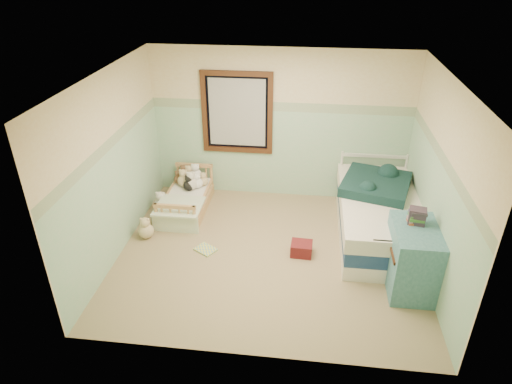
# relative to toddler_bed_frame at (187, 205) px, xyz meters

# --- Properties ---
(floor) EXTENTS (4.20, 3.60, 0.02)m
(floor) POSITION_rel_toddler_bed_frame_xyz_m (1.45, -1.05, -0.09)
(floor) COLOR gray
(floor) RESTS_ON ground
(ceiling) EXTENTS (4.20, 3.60, 0.02)m
(ceiling) POSITION_rel_toddler_bed_frame_xyz_m (1.45, -1.05, 2.43)
(ceiling) COLOR beige
(ceiling) RESTS_ON wall_back
(wall_back) EXTENTS (4.20, 0.04, 2.50)m
(wall_back) POSITION_rel_toddler_bed_frame_xyz_m (1.45, 0.75, 1.17)
(wall_back) COLOR #CFB784
(wall_back) RESTS_ON floor
(wall_front) EXTENTS (4.20, 0.04, 2.50)m
(wall_front) POSITION_rel_toddler_bed_frame_xyz_m (1.45, -2.85, 1.17)
(wall_front) COLOR #CFB784
(wall_front) RESTS_ON floor
(wall_left) EXTENTS (0.04, 3.60, 2.50)m
(wall_left) POSITION_rel_toddler_bed_frame_xyz_m (-0.65, -1.05, 1.17)
(wall_left) COLOR #CFB784
(wall_left) RESTS_ON floor
(wall_right) EXTENTS (0.04, 3.60, 2.50)m
(wall_right) POSITION_rel_toddler_bed_frame_xyz_m (3.55, -1.05, 1.17)
(wall_right) COLOR #CFB784
(wall_right) RESTS_ON floor
(wainscot_mint) EXTENTS (4.20, 0.01, 1.50)m
(wainscot_mint) POSITION_rel_toddler_bed_frame_xyz_m (1.45, 0.74, 0.67)
(wainscot_mint) COLOR #87BF96
(wainscot_mint) RESTS_ON floor
(border_strip) EXTENTS (4.20, 0.01, 0.15)m
(border_strip) POSITION_rel_toddler_bed_frame_xyz_m (1.45, 0.74, 1.49)
(border_strip) COLOR #47634D
(border_strip) RESTS_ON wall_back
(window_frame) EXTENTS (1.16, 0.06, 1.36)m
(window_frame) POSITION_rel_toddler_bed_frame_xyz_m (0.75, 0.71, 1.37)
(window_frame) COLOR #3D2111
(window_frame) RESTS_ON wall_back
(window_blinds) EXTENTS (0.92, 0.01, 1.12)m
(window_blinds) POSITION_rel_toddler_bed_frame_xyz_m (0.75, 0.72, 1.37)
(window_blinds) COLOR beige
(window_blinds) RESTS_ON window_frame
(toddler_bed_frame) EXTENTS (0.65, 1.30, 0.17)m
(toddler_bed_frame) POSITION_rel_toddler_bed_frame_xyz_m (0.00, 0.00, 0.00)
(toddler_bed_frame) COLOR tan
(toddler_bed_frame) RESTS_ON floor
(toddler_mattress) EXTENTS (0.59, 1.24, 0.12)m
(toddler_mattress) POSITION_rel_toddler_bed_frame_xyz_m (0.00, 0.00, 0.14)
(toddler_mattress) COLOR silver
(toddler_mattress) RESTS_ON toddler_bed_frame
(patchwork_quilt) EXTENTS (0.71, 0.65, 0.03)m
(patchwork_quilt) POSITION_rel_toddler_bed_frame_xyz_m (0.00, -0.40, 0.22)
(patchwork_quilt) COLOR #93C2DC
(patchwork_quilt) RESTS_ON toddler_mattress
(plush_bed_brown) EXTENTS (0.19, 0.19, 0.19)m
(plush_bed_brown) POSITION_rel_toddler_bed_frame_xyz_m (-0.15, 0.50, 0.30)
(plush_bed_brown) COLOR brown
(plush_bed_brown) RESTS_ON toddler_mattress
(plush_bed_white) EXTENTS (0.21, 0.21, 0.21)m
(plush_bed_white) POSITION_rel_toddler_bed_frame_xyz_m (0.05, 0.50, 0.31)
(plush_bed_white) COLOR white
(plush_bed_white) RESTS_ON toddler_mattress
(plush_bed_tan) EXTENTS (0.21, 0.21, 0.21)m
(plush_bed_tan) POSITION_rel_toddler_bed_frame_xyz_m (-0.10, 0.28, 0.31)
(plush_bed_tan) COLOR #D1BA8B
(plush_bed_tan) RESTS_ON toddler_mattress
(plush_bed_dark) EXTENTS (0.17, 0.17, 0.17)m
(plush_bed_dark) POSITION_rel_toddler_bed_frame_xyz_m (0.13, 0.28, 0.29)
(plush_bed_dark) COLOR black
(plush_bed_dark) RESTS_ON toddler_mattress
(plush_floor_cream) EXTENTS (0.24, 0.24, 0.24)m
(plush_floor_cream) POSITION_rel_toddler_bed_frame_xyz_m (-0.40, -0.10, 0.04)
(plush_floor_cream) COLOR silver
(plush_floor_cream) RESTS_ON floor
(plush_floor_tan) EXTENTS (0.23, 0.23, 0.23)m
(plush_floor_tan) POSITION_rel_toddler_bed_frame_xyz_m (-0.39, -0.86, 0.03)
(plush_floor_tan) COLOR #D1BA8B
(plush_floor_tan) RESTS_ON floor
(twin_bed_frame) EXTENTS (1.09, 2.18, 0.22)m
(twin_bed_frame) POSITION_rel_toddler_bed_frame_xyz_m (3.00, -0.42, 0.03)
(twin_bed_frame) COLOR white
(twin_bed_frame) RESTS_ON floor
(twin_boxspring) EXTENTS (1.09, 2.18, 0.22)m
(twin_boxspring) POSITION_rel_toddler_bed_frame_xyz_m (3.00, -0.42, 0.25)
(twin_boxspring) COLOR navy
(twin_boxspring) RESTS_ON twin_bed_frame
(twin_mattress) EXTENTS (1.13, 2.22, 0.22)m
(twin_mattress) POSITION_rel_toddler_bed_frame_xyz_m (3.00, -0.42, 0.47)
(twin_mattress) COLOR silver
(twin_mattress) RESTS_ON twin_boxspring
(teal_blanket) EXTENTS (1.16, 1.20, 0.14)m
(teal_blanket) POSITION_rel_toddler_bed_frame_xyz_m (2.95, -0.12, 0.65)
(teal_blanket) COLOR black
(teal_blanket) RESTS_ON twin_mattress
(dresser) EXTENTS (0.54, 0.86, 0.86)m
(dresser) POSITION_rel_toddler_bed_frame_xyz_m (3.27, -1.50, 0.35)
(dresser) COLOR #306773
(dresser) RESTS_ON floor
(book_stack) EXTENTS (0.23, 0.19, 0.20)m
(book_stack) POSITION_rel_toddler_bed_frame_xyz_m (3.27, -1.37, 0.88)
(book_stack) COLOR brown
(book_stack) RESTS_ON dresser
(red_pillow) EXTENTS (0.31, 0.27, 0.18)m
(red_pillow) POSITION_rel_toddler_bed_frame_xyz_m (1.91, -0.99, 0.01)
(red_pillow) COLOR maroon
(red_pillow) RESTS_ON floor
(floor_book) EXTENTS (0.36, 0.34, 0.03)m
(floor_book) POSITION_rel_toddler_bed_frame_xyz_m (0.55, -1.07, -0.07)
(floor_book) COLOR yellow
(floor_book) RESTS_ON floor
(extra_plush_0) EXTENTS (0.18, 0.18, 0.18)m
(extra_plush_0) POSITION_rel_toddler_bed_frame_xyz_m (0.14, 0.24, 0.30)
(extra_plush_0) COLOR white
(extra_plush_0) RESTS_ON toddler_mattress
(extra_plush_1) EXTENTS (0.16, 0.16, 0.16)m
(extra_plush_1) POSITION_rel_toddler_bed_frame_xyz_m (0.22, 0.34, 0.28)
(extra_plush_1) COLOR #D1BA8B
(extra_plush_1) RESTS_ON toddler_mattress
(extra_plush_2) EXTENTS (0.19, 0.19, 0.19)m
(extra_plush_2) POSITION_rel_toddler_bed_frame_xyz_m (-0.06, 0.48, 0.30)
(extra_plush_2) COLOR #D1BA8B
(extra_plush_2) RESTS_ON toddler_mattress
(extra_plush_3) EXTENTS (0.18, 0.18, 0.18)m
(extra_plush_3) POSITION_rel_toddler_bed_frame_xyz_m (0.02, 0.15, 0.30)
(extra_plush_3) COLOR black
(extra_plush_3) RESTS_ON toddler_mattress
(extra_plush_4) EXTENTS (0.16, 0.16, 0.16)m
(extra_plush_4) POSITION_rel_toddler_bed_frame_xyz_m (-0.22, 0.37, 0.28)
(extra_plush_4) COLOR brown
(extra_plush_4) RESTS_ON toddler_mattress
(extra_plush_5) EXTENTS (0.22, 0.22, 0.22)m
(extra_plush_5) POSITION_rel_toddler_bed_frame_xyz_m (0.05, 0.18, 0.31)
(extra_plush_5) COLOR silver
(extra_plush_5) RESTS_ON toddler_mattress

